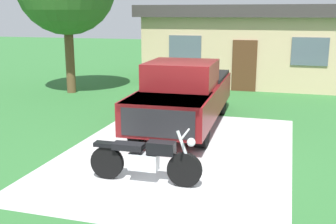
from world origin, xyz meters
TOP-DOWN VIEW (x-y plane):
  - ground_plane at (0.00, 0.00)m, footprint 80.00×80.00m
  - driveway_pad at (0.00, 0.00)m, footprint 5.13×7.38m
  - motorcycle at (-0.14, -1.95)m, footprint 2.21×0.70m
  - pickup_truck at (-0.44, 2.29)m, footprint 2.19×5.69m
  - neighbor_house at (0.58, 10.79)m, footprint 9.60×5.60m

SIDE VIEW (x-z plane):
  - ground_plane at x=0.00m, z-range 0.00..0.00m
  - driveway_pad at x=0.00m, z-range 0.00..0.01m
  - motorcycle at x=-0.14m, z-range -0.07..1.02m
  - pickup_truck at x=-0.44m, z-range 0.00..1.90m
  - neighbor_house at x=0.58m, z-range 0.04..3.54m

